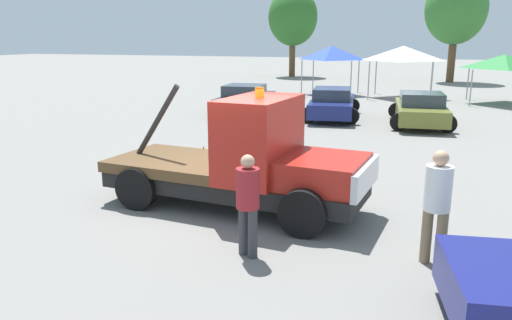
{
  "coord_description": "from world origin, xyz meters",
  "views": [
    {
      "loc": [
        3.82,
        -9.23,
        3.46
      ],
      "look_at": [
        0.5,
        0.0,
        1.05
      ],
      "focal_mm": 35.0,
      "sensor_mm": 36.0,
      "label": 1
    }
  ],
  "objects_px": {
    "canopy_tent_white": "(403,53)",
    "tree_center": "(293,17)",
    "person_near_truck": "(437,200)",
    "parked_car_navy": "(332,103)",
    "parked_car_charcoal": "(245,99)",
    "traffic_cone": "(204,156)",
    "person_at_hood": "(248,198)",
    "tree_left": "(456,9)",
    "parked_car_olive": "(421,109)",
    "tow_truck": "(248,163)",
    "canopy_tent_blue": "(332,53)",
    "canopy_tent_green": "(505,62)"
  },
  "relations": [
    {
      "from": "parked_car_olive",
      "to": "traffic_cone",
      "type": "height_order",
      "value": "parked_car_olive"
    },
    {
      "from": "tow_truck",
      "to": "canopy_tent_green",
      "type": "xyz_separation_m",
      "value": [
        6.76,
        20.42,
        1.26
      ]
    },
    {
      "from": "person_at_hood",
      "to": "tow_truck",
      "type": "bearing_deg",
      "value": 42.11
    },
    {
      "from": "person_at_hood",
      "to": "canopy_tent_blue",
      "type": "bearing_deg",
      "value": 30.06
    },
    {
      "from": "tow_truck",
      "to": "canopy_tent_white",
      "type": "xyz_separation_m",
      "value": [
        1.51,
        21.6,
        1.6
      ]
    },
    {
      "from": "canopy_tent_white",
      "to": "tow_truck",
      "type": "bearing_deg",
      "value": -94.01
    },
    {
      "from": "person_at_hood",
      "to": "canopy_tent_white",
      "type": "height_order",
      "value": "canopy_tent_white"
    },
    {
      "from": "parked_car_charcoal",
      "to": "canopy_tent_white",
      "type": "relative_size",
      "value": 1.35
    },
    {
      "from": "parked_car_navy",
      "to": "traffic_cone",
      "type": "xyz_separation_m",
      "value": [
        -1.69,
        -9.53,
        -0.4
      ]
    },
    {
      "from": "canopy_tent_blue",
      "to": "person_at_hood",
      "type": "bearing_deg",
      "value": -81.6
    },
    {
      "from": "person_near_truck",
      "to": "tree_left",
      "type": "bearing_deg",
      "value": 10.48
    },
    {
      "from": "person_near_truck",
      "to": "parked_car_charcoal",
      "type": "relative_size",
      "value": 0.39
    },
    {
      "from": "parked_car_navy",
      "to": "canopy_tent_blue",
      "type": "relative_size",
      "value": 1.67
    },
    {
      "from": "parked_car_navy",
      "to": "canopy_tent_blue",
      "type": "distance_m",
      "value": 9.68
    },
    {
      "from": "person_at_hood",
      "to": "tree_center",
      "type": "distance_m",
      "value": 39.0
    },
    {
      "from": "canopy_tent_blue",
      "to": "canopy_tent_white",
      "type": "bearing_deg",
      "value": -3.29
    },
    {
      "from": "parked_car_olive",
      "to": "canopy_tent_white",
      "type": "bearing_deg",
      "value": 2.15
    },
    {
      "from": "tree_left",
      "to": "parked_car_olive",
      "type": "bearing_deg",
      "value": -93.86
    },
    {
      "from": "person_at_hood",
      "to": "tree_left",
      "type": "height_order",
      "value": "tree_left"
    },
    {
      "from": "person_near_truck",
      "to": "parked_car_navy",
      "type": "relative_size",
      "value": 0.36
    },
    {
      "from": "canopy_tent_blue",
      "to": "canopy_tent_green",
      "type": "distance_m",
      "value": 9.62
    },
    {
      "from": "canopy_tent_white",
      "to": "tree_center",
      "type": "height_order",
      "value": "tree_center"
    },
    {
      "from": "canopy_tent_green",
      "to": "tree_center",
      "type": "distance_m",
      "value": 21.95
    },
    {
      "from": "canopy_tent_green",
      "to": "traffic_cone",
      "type": "bearing_deg",
      "value": -117.96
    },
    {
      "from": "tow_truck",
      "to": "tree_left",
      "type": "xyz_separation_m",
      "value": [
        4.44,
        33.87,
        4.64
      ]
    },
    {
      "from": "canopy_tent_blue",
      "to": "tree_left",
      "type": "bearing_deg",
      "value": 59.17
    },
    {
      "from": "canopy_tent_green",
      "to": "traffic_cone",
      "type": "distance_m",
      "value": 19.8
    },
    {
      "from": "tow_truck",
      "to": "canopy_tent_white",
      "type": "relative_size",
      "value": 1.63
    },
    {
      "from": "canopy_tent_blue",
      "to": "traffic_cone",
      "type": "height_order",
      "value": "canopy_tent_blue"
    },
    {
      "from": "parked_car_charcoal",
      "to": "parked_car_navy",
      "type": "bearing_deg",
      "value": -97.44
    },
    {
      "from": "parked_car_olive",
      "to": "tree_center",
      "type": "distance_m",
      "value": 26.72
    },
    {
      "from": "canopy_tent_blue",
      "to": "canopy_tent_white",
      "type": "xyz_separation_m",
      "value": [
        4.26,
        -0.24,
        0.02
      ]
    },
    {
      "from": "tow_truck",
      "to": "parked_car_olive",
      "type": "distance_m",
      "value": 12.28
    },
    {
      "from": "canopy_tent_white",
      "to": "tree_center",
      "type": "relative_size",
      "value": 0.44
    },
    {
      "from": "canopy_tent_white",
      "to": "canopy_tent_green",
      "type": "xyz_separation_m",
      "value": [
        5.25,
        -1.18,
        -0.34
      ]
    },
    {
      "from": "person_at_hood",
      "to": "person_near_truck",
      "type": "bearing_deg",
      "value": -54.29
    },
    {
      "from": "parked_car_navy",
      "to": "canopy_tent_blue",
      "type": "height_order",
      "value": "canopy_tent_blue"
    },
    {
      "from": "canopy_tent_blue",
      "to": "parked_car_charcoal",
      "type": "bearing_deg",
      "value": -103.29
    },
    {
      "from": "person_near_truck",
      "to": "traffic_cone",
      "type": "xyz_separation_m",
      "value": [
        -6.1,
        4.47,
        -0.8
      ]
    },
    {
      "from": "tow_truck",
      "to": "parked_car_navy",
      "type": "distance_m",
      "value": 12.58
    },
    {
      "from": "person_at_hood",
      "to": "tree_left",
      "type": "bearing_deg",
      "value": 15.9
    },
    {
      "from": "canopy_tent_blue",
      "to": "canopy_tent_white",
      "type": "distance_m",
      "value": 4.26
    },
    {
      "from": "traffic_cone",
      "to": "person_at_hood",
      "type": "bearing_deg",
      "value": -57.68
    },
    {
      "from": "tree_center",
      "to": "person_at_hood",
      "type": "bearing_deg",
      "value": -75.26
    },
    {
      "from": "tow_truck",
      "to": "canopy_tent_blue",
      "type": "height_order",
      "value": "canopy_tent_blue"
    },
    {
      "from": "traffic_cone",
      "to": "person_near_truck",
      "type": "bearing_deg",
      "value": -36.22
    },
    {
      "from": "parked_car_olive",
      "to": "tree_center",
      "type": "xyz_separation_m",
      "value": [
        -12.01,
        23.42,
        4.59
      ]
    },
    {
      "from": "tow_truck",
      "to": "tree_center",
      "type": "distance_m",
      "value": 36.73
    },
    {
      "from": "traffic_cone",
      "to": "canopy_tent_blue",
      "type": "bearing_deg",
      "value": 90.82
    },
    {
      "from": "parked_car_olive",
      "to": "parked_car_navy",
      "type": "bearing_deg",
      "value": 73.97
    }
  ]
}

